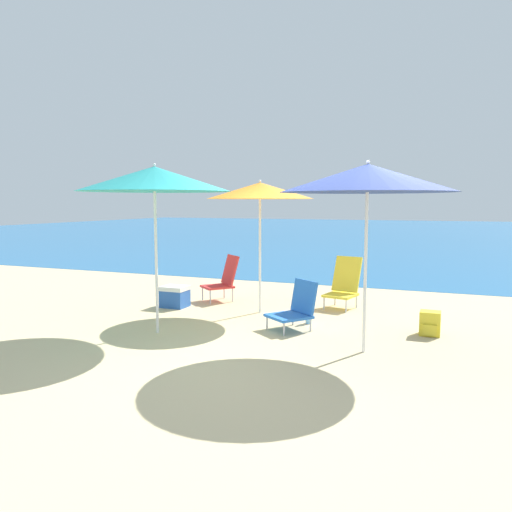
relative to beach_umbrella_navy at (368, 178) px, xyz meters
name	(u,v)px	position (x,y,z in m)	size (l,w,h in m)	color
ground_plane	(307,351)	(-0.60, -0.22, -1.97)	(60.00, 60.00, 0.00)	#D1BA89
sea_water	(427,233)	(-0.60, 24.35, -1.96)	(60.00, 40.00, 0.01)	#23669E
beach_umbrella_navy	(368,178)	(0.00, 0.00, 0.00)	(1.94, 1.94, 2.16)	white
beach_umbrella_teal	(154,179)	(-2.65, -0.15, 0.03)	(1.95, 1.95, 2.20)	white
beach_umbrella_orange	(260,191)	(-1.85, 1.48, -0.09)	(1.63, 1.63, 2.04)	white
beach_chair_yellow	(344,284)	(-0.72, 2.34, -1.58)	(0.56, 0.69, 0.82)	silver
beach_chair_blue	(296,307)	(-1.03, 0.71, -1.67)	(0.72, 0.74, 0.66)	silver
beach_chair_red	(224,278)	(-2.79, 2.15, -1.58)	(0.69, 0.71, 0.79)	silver
backpack_yellow	(430,323)	(0.66, 1.05, -1.81)	(0.25, 0.25, 0.31)	yellow
water_bottle	(309,316)	(-0.95, 1.08, -1.86)	(0.09, 0.09, 0.26)	#8CCCEA
cooler_box	(175,296)	(-3.29, 1.35, -1.79)	(0.41, 0.34, 0.35)	#2859B2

